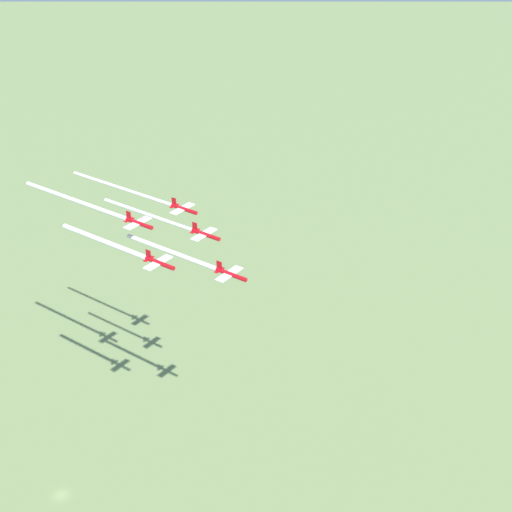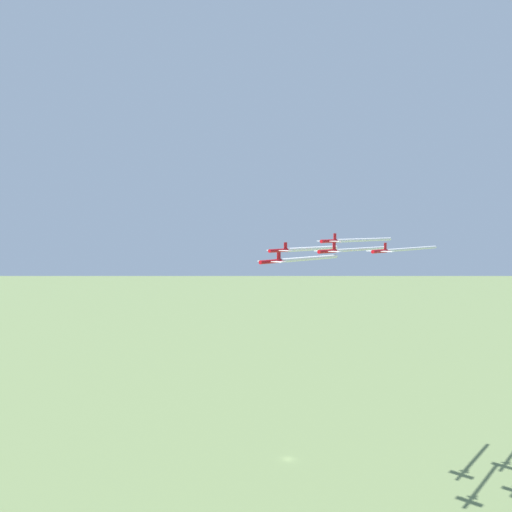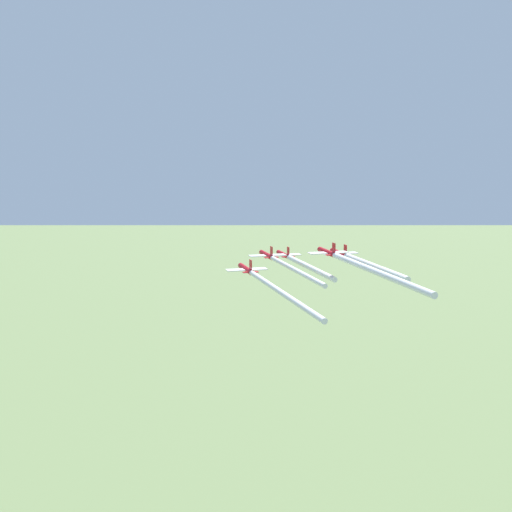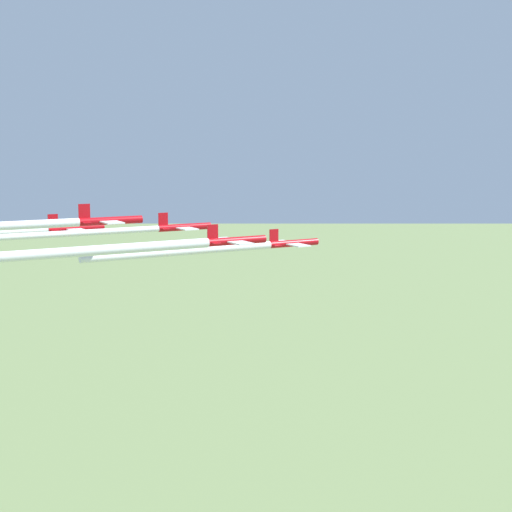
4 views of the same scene
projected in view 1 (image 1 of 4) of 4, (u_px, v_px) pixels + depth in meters
name	position (u px, v px, depth m)	size (l,w,h in m)	color
ground_plane	(61.00, 495.00, 227.86)	(3000.00, 3000.00, 0.00)	#6B7F4C
jet_0	(230.00, 274.00, 182.27)	(9.11, 8.92, 3.18)	#B20C14
jet_1	(205.00, 234.00, 195.59)	(9.11, 8.92, 3.18)	#B20C14
jet_2	(159.00, 263.00, 182.52)	(9.11, 8.92, 3.18)	#B20C14
jet_3	(183.00, 209.00, 210.37)	(9.11, 8.92, 3.18)	#B20C14
jet_4	(138.00, 223.00, 195.74)	(9.11, 8.92, 3.18)	#B20C14
smoke_trail_0	(171.00, 252.00, 192.56)	(28.26, 16.79, 1.26)	white
smoke_trail_1	(147.00, 214.00, 206.53)	(30.36, 17.83, 1.01)	white
smoke_trail_2	(104.00, 241.00, 192.72)	(28.01, 16.71, 1.37)	white
smoke_trail_3	(121.00, 188.00, 223.40)	(37.52, 21.90, 1.02)	white
smoke_trail_4	(75.00, 200.00, 208.72)	(37.47, 21.99, 1.22)	white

